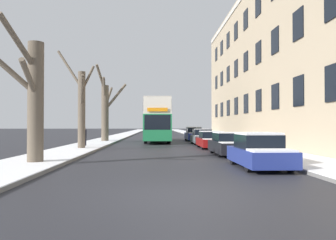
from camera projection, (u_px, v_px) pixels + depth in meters
ground_plane at (183, 195)px, 8.15m from camera, size 320.00×320.00×0.00m
sidewalk_left at (126, 134)px, 60.89m from camera, size 3.18×130.00×0.16m
sidewalk_right at (193, 134)px, 61.34m from camera, size 3.18×130.00×0.16m
terrace_facade_right at (293, 65)px, 30.98m from camera, size 9.10×38.69×14.89m
bare_tree_left_0 at (34, 98)px, 14.18m from camera, size 2.06×2.37×6.08m
bare_tree_left_1 at (81, 106)px, 22.94m from camera, size 2.82×2.67×7.16m
bare_tree_left_2 at (106, 109)px, 33.36m from camera, size 2.89×4.21×7.71m
double_decker_bus at (157, 118)px, 34.48m from camera, size 2.58×11.73×4.34m
parked_car_0 at (259, 152)px, 13.38m from camera, size 1.78×4.05×1.45m
parked_car_1 at (228, 144)px, 19.13m from camera, size 1.70×4.40×1.33m
parked_car_2 at (212, 140)px, 24.84m from camera, size 1.89×4.26×1.30m
parked_car_3 at (202, 137)px, 30.00m from camera, size 1.75×4.32×1.41m
parked_car_4 at (194, 134)px, 36.56m from camera, size 1.74×4.59×1.56m
pedestrian_left_sidewalk at (84, 136)px, 25.38m from camera, size 0.35×0.35×1.61m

